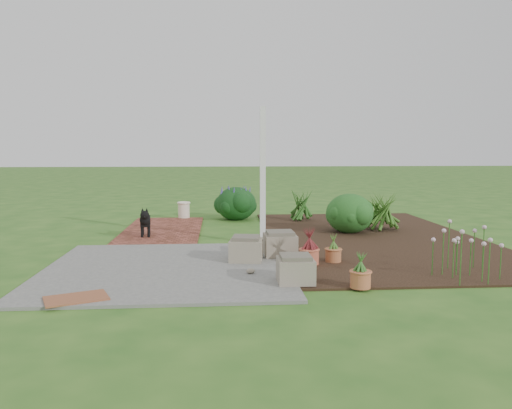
{
  "coord_description": "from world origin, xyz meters",
  "views": [
    {
      "loc": [
        -0.49,
        -8.91,
        1.75
      ],
      "look_at": [
        0.2,
        0.4,
        0.7
      ],
      "focal_mm": 35.0,
      "sensor_mm": 36.0,
      "label": 1
    }
  ],
  "objects": [
    {
      "name": "black_dog",
      "position": [
        -1.94,
        0.85,
        0.36
      ],
      "size": [
        0.22,
        0.61,
        0.53
      ],
      "rotation": [
        0.0,
        0.0,
        0.11
      ],
      "color": "black",
      "rests_on": "brick_path"
    },
    {
      "name": "stone_trough_mid",
      "position": [
        0.48,
        -1.07,
        0.21
      ],
      "size": [
        0.52,
        0.52,
        0.34
      ],
      "primitive_type": "cube",
      "rotation": [
        0.0,
        0.0,
        0.03
      ],
      "color": "gray",
      "rests_on": "concrete_patio"
    },
    {
      "name": "terracotta_pot_small_left",
      "position": [
        1.24,
        -1.53,
        0.13
      ],
      "size": [
        0.3,
        0.3,
        0.2
      ],
      "primitive_type": "cylinder",
      "rotation": [
        0.0,
        0.0,
        -0.31
      ],
      "color": "#A76038",
      "rests_on": "garden_bed"
    },
    {
      "name": "veranda_post",
      "position": [
        0.3,
        0.1,
        1.25
      ],
      "size": [
        0.1,
        0.1,
        2.5
      ],
      "primitive_type": "cube",
      "color": "white",
      "rests_on": "ground"
    },
    {
      "name": "stone_trough_near",
      "position": [
        0.48,
        -2.7,
        0.19
      ],
      "size": [
        0.46,
        0.46,
        0.31
      ],
      "primitive_type": "cube",
      "rotation": [
        0.0,
        0.0,
        -0.01
      ],
      "color": "#786A5D",
      "rests_on": "concrete_patio"
    },
    {
      "name": "agapanthus_clump_front",
      "position": [
        1.49,
        2.87,
        0.46
      ],
      "size": [
        1.08,
        1.08,
        0.86
      ],
      "primitive_type": null,
      "rotation": [
        0.0,
        0.0,
        -0.12
      ],
      "color": "#0F3616",
      "rests_on": "garden_bed"
    },
    {
      "name": "concrete_patio",
      "position": [
        -1.25,
        -1.75,
        0.02
      ],
      "size": [
        3.5,
        3.5,
        0.04
      ],
      "primitive_type": "cube",
      "color": "#5F5F5C",
      "rests_on": "ground"
    },
    {
      "name": "evergreen_shrub",
      "position": [
        2.19,
        1.11,
        0.44
      ],
      "size": [
        1.1,
        1.1,
        0.82
      ],
      "primitive_type": "ellipsoid",
      "rotation": [
        0.0,
        0.0,
        -0.15
      ],
      "color": "#0B3711",
      "rests_on": "garden_bed"
    },
    {
      "name": "garden_bed",
      "position": [
        2.5,
        0.5,
        0.01
      ],
      "size": [
        4.0,
        7.0,
        0.03
      ],
      "primitive_type": "cube",
      "color": "black",
      "rests_on": "ground"
    },
    {
      "name": "stone_trough_far",
      "position": [
        -0.09,
        -1.39,
        0.2
      ],
      "size": [
        0.55,
        0.55,
        0.32
      ],
      "primitive_type": "cube",
      "rotation": [
        0.0,
        0.0,
        -0.15
      ],
      "color": "gray",
      "rests_on": "concrete_patio"
    },
    {
      "name": "coir_doormat",
      "position": [
        -2.13,
        -3.24,
        0.05
      ],
      "size": [
        0.8,
        0.67,
        0.02
      ],
      "primitive_type": "cube",
      "rotation": [
        0.0,
        0.0,
        0.4
      ],
      "color": "brown",
      "rests_on": "concrete_patio"
    },
    {
      "name": "terracotta_pot_bronze",
      "position": [
        0.85,
        -1.67,
        0.15
      ],
      "size": [
        0.32,
        0.32,
        0.23
      ],
      "primitive_type": "cylinder",
      "rotation": [
        0.0,
        0.0,
        0.15
      ],
      "color": "#B8593E",
      "rests_on": "garden_bed"
    },
    {
      "name": "ground",
      "position": [
        0.0,
        0.0,
        0.0
      ],
      "size": [
        80.0,
        80.0,
        0.0
      ],
      "primitive_type": "plane",
      "color": "#2B5B1C",
      "rests_on": "ground"
    },
    {
      "name": "purple_flowering_bush",
      "position": [
        -0.07,
        3.32,
        0.42
      ],
      "size": [
        1.13,
        1.13,
        0.83
      ],
      "primitive_type": "ellipsoid",
      "rotation": [
        0.0,
        0.0,
        0.17
      ],
      "color": "black",
      "rests_on": "ground"
    },
    {
      "name": "terracotta_pot_small_right",
      "position": [
        1.25,
        -2.98,
        0.14
      ],
      "size": [
        0.26,
        0.26,
        0.21
      ],
      "primitive_type": "cylinder",
      "rotation": [
        0.0,
        0.0,
        -0.04
      ],
      "color": "#B5613D",
      "rests_on": "garden_bed"
    },
    {
      "name": "brick_path",
      "position": [
        -1.7,
        1.75,
        0.02
      ],
      "size": [
        1.6,
        3.5,
        0.04
      ],
      "primitive_type": "cube",
      "color": "brown",
      "rests_on": "ground"
    },
    {
      "name": "pink_flower_patch",
      "position": [
        2.88,
        -2.5,
        0.38
      ],
      "size": [
        1.17,
        1.17,
        0.7
      ],
      "primitive_type": null,
      "rotation": [
        0.0,
        0.0,
        -0.07
      ],
      "color": "#113D0F",
      "rests_on": "garden_bed"
    },
    {
      "name": "agapanthus_clump_back",
      "position": [
        2.97,
        1.4,
        0.5
      ],
      "size": [
        1.09,
        1.09,
        0.93
      ],
      "primitive_type": null,
      "rotation": [
        0.0,
        0.0,
        -0.05
      ],
      "color": "#19430E",
      "rests_on": "garden_bed"
    },
    {
      "name": "cream_ceramic_urn",
      "position": [
        -1.37,
        3.48,
        0.23
      ],
      "size": [
        0.36,
        0.36,
        0.38
      ],
      "primitive_type": "cylinder",
      "rotation": [
        0.0,
        0.0,
        -0.34
      ],
      "color": "#F0E0C6",
      "rests_on": "brick_path"
    }
  ]
}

